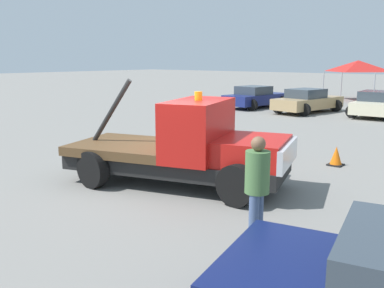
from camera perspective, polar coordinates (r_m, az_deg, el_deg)
The scene contains 8 objects.
ground_plane at distance 10.45m, azimuth -2.13°, elevation -5.31°, with size 160.00×160.00×0.00m, color gray.
tow_truck at distance 10.11m, azimuth -0.51°, elevation -0.64°, with size 5.68×3.54×2.51m.
person_near_truck at distance 6.96m, azimuth 8.68°, elevation -5.13°, with size 0.40×0.40×1.79m.
parked_car_navy at distance 26.82m, azimuth 8.41°, elevation 6.19°, with size 2.74×4.52×1.34m.
parked_car_tan at distance 24.99m, azimuth 15.14°, elevation 5.55°, with size 2.86×4.79×1.34m.
parked_car_cream at distance 24.55m, azimuth 23.47°, elevation 4.91°, with size 2.54×4.49×1.34m.
canopy_tent_red at distance 33.49m, azimuth 21.26°, elevation 9.67°, with size 3.62×3.62×2.87m.
traffic_cone at distance 12.81m, azimuth 18.66°, elevation -1.62°, with size 0.40×0.40×0.55m.
Camera 1 is at (6.66, -7.48, 2.99)m, focal length 40.00 mm.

